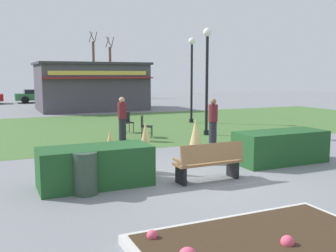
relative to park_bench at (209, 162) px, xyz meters
name	(u,v)px	position (x,y,z in m)	size (l,w,h in m)	color
ground_plane	(205,181)	(-0.07, 0.06, -0.48)	(80.00, 80.00, 0.00)	slate
lawn_patch	(98,128)	(-0.07, 10.45, -0.48)	(36.00, 12.00, 0.01)	#446B33
flower_bed	(263,246)	(-1.21, -3.63, -0.39)	(3.71, 2.28, 0.32)	beige
park_bench	(209,162)	(0.00, 0.00, 0.00)	(1.71, 0.56, 0.95)	olive
hedge_left	(95,166)	(-2.59, 0.72, -0.02)	(2.54, 1.10, 0.92)	#1E4C23
hedge_right	(281,147)	(2.90, 0.87, -0.02)	(2.71, 1.10, 0.93)	#1E4C23
ornamental_grass_behind_left	(145,147)	(-1.10, 1.39, 0.20)	(0.57, 0.57, 1.35)	tan
ornamental_grass_behind_right	(110,151)	(-1.88, 1.95, 0.07)	(0.57, 0.57, 1.10)	tan
ornamental_grass_behind_center	(195,141)	(0.62, 1.85, 0.18)	(0.58, 0.58, 1.32)	tan
lamppost_mid	(207,69)	(3.55, 6.34, 2.30)	(0.36, 0.36, 4.44)	black
lamppost_far	(192,70)	(4.99, 10.44, 2.30)	(0.36, 0.36, 4.44)	black
trash_bin	(85,173)	(-2.94, 0.18, -0.02)	(0.52, 0.52, 0.92)	#2D4233
food_kiosk	(91,86)	(1.96, 20.34, 1.22)	(7.66, 5.49, 3.37)	#47424C
cafe_chair_west	(126,121)	(0.70, 8.43, 0.05)	(0.51, 0.51, 0.89)	black
cafe_chair_east	(145,124)	(0.96, 6.85, 0.05)	(0.59, 0.59, 0.89)	black
person_strolling	(213,121)	(2.63, 4.25, 0.38)	(0.34, 0.34, 1.69)	#23232D
person_standing	(122,118)	(-0.10, 6.52, 0.38)	(0.34, 0.34, 1.69)	#23232D
parked_car_center_slot	(39,95)	(-0.70, 29.31, 0.16)	(4.21, 2.09, 1.20)	#2D6638
parked_car_east_slot	(97,94)	(4.66, 29.31, 0.16)	(4.27, 2.19, 1.20)	navy
tree_left_bg	(110,71)	(7.14, 33.32, 2.40)	(0.91, 0.96, 6.50)	brown
tree_right_bg	(94,68)	(5.84, 35.34, 2.74)	(0.91, 0.96, 7.18)	brown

